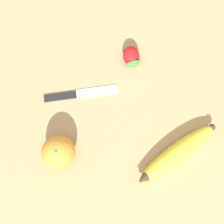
% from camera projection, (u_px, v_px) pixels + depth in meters
% --- Properties ---
extents(ground_plane, '(3.00, 3.00, 0.00)m').
position_uv_depth(ground_plane, '(131.00, 164.00, 0.69)').
color(ground_plane, tan).
extents(banana, '(0.21, 0.05, 0.04)m').
position_uv_depth(banana, '(176.00, 154.00, 0.67)').
color(banana, yellow).
rests_on(banana, ground_plane).
extents(orange, '(0.07, 0.07, 0.07)m').
position_uv_depth(orange, '(59.00, 152.00, 0.66)').
color(orange, orange).
rests_on(orange, ground_plane).
extents(strawberry, '(0.05, 0.06, 0.04)m').
position_uv_depth(strawberry, '(132.00, 58.00, 0.71)').
color(strawberry, red).
rests_on(strawberry, ground_plane).
extents(paring_knife, '(0.16, 0.09, 0.01)m').
position_uv_depth(paring_knife, '(78.00, 94.00, 0.71)').
color(paring_knife, silver).
rests_on(paring_knife, ground_plane).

